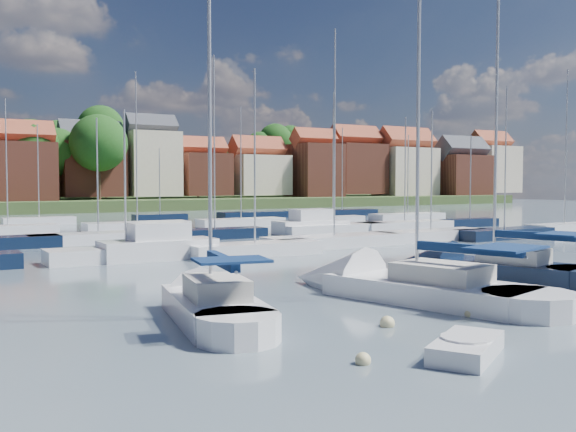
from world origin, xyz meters
TOP-DOWN VIEW (x-y plane):
  - ground at (0.00, 40.00)m, footprint 260.00×260.00m
  - sailboat_left at (-9.38, 3.09)m, footprint 4.38×10.08m
  - sailboat_centre at (-1.23, 2.77)m, footprint 6.72×13.28m
  - sailboat_navy at (6.04, 4.90)m, footprint 6.20×11.59m
  - tender at (-5.58, -5.51)m, footprint 3.32×2.74m
  - buoy_b at (-8.36, -4.60)m, footprint 0.42×0.42m
  - buoy_c at (-5.03, -1.53)m, footprint 0.49×0.49m
  - buoy_d at (-1.52, -1.78)m, footprint 0.45×0.45m
  - buoy_e at (6.06, 6.00)m, footprint 0.46×0.46m
  - marina_field at (1.91, 35.15)m, footprint 79.62×41.41m
  - far_shore_town at (2.23, 132.67)m, footprint 212.46×90.00m

SIDE VIEW (x-z plane):
  - ground at x=0.00m, z-range 0.00..0.00m
  - buoy_b at x=-8.36m, z-range -0.21..0.21m
  - buoy_c at x=-5.03m, z-range -0.25..0.25m
  - buoy_d at x=-1.52m, z-range -0.23..0.23m
  - buoy_e at x=6.06m, z-range -0.23..0.23m
  - tender at x=-5.58m, z-range -0.07..0.58m
  - sailboat_centre at x=-1.23m, z-range -8.34..9.04m
  - sailboat_navy at x=6.04m, z-range -7.43..8.14m
  - sailboat_left at x=-9.38m, z-range -6.32..7.05m
  - marina_field at x=1.91m, z-range -7.53..8.40m
  - far_shore_town at x=2.23m, z-range -6.53..15.74m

